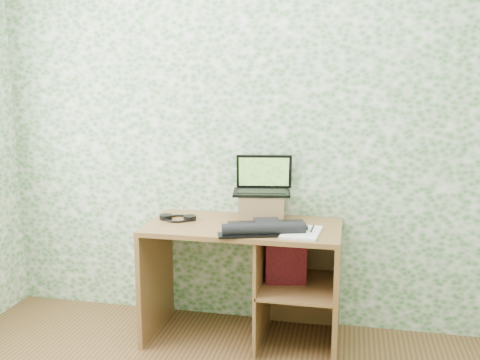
% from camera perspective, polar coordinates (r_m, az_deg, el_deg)
% --- Properties ---
extents(wall_back, '(3.50, 0.00, 3.50)m').
position_cam_1_polar(wall_back, '(3.52, 1.38, 5.20)').
color(wall_back, white).
rests_on(wall_back, ground).
extents(desk, '(1.20, 0.60, 0.75)m').
position_cam_1_polar(desk, '(3.42, 1.75, -9.08)').
color(desk, brown).
rests_on(desk, floor).
extents(riser, '(0.32, 0.28, 0.17)m').
position_cam_1_polar(riser, '(3.42, 2.29, -2.87)').
color(riser, '#8D5F3F').
rests_on(riser, desk).
extents(laptop, '(0.39, 0.31, 0.24)m').
position_cam_1_polar(laptop, '(3.43, 2.41, -0.42)').
color(laptop, black).
rests_on(laptop, riser).
extents(keyboard, '(0.53, 0.40, 0.07)m').
position_cam_1_polar(keyboard, '(3.16, 2.74, -5.13)').
color(keyboard, black).
rests_on(keyboard, desk).
extents(headphones, '(0.24, 0.18, 0.03)m').
position_cam_1_polar(headphones, '(3.46, -6.65, -4.05)').
color(headphones, black).
rests_on(headphones, desk).
extents(notepad, '(0.23, 0.32, 0.01)m').
position_cam_1_polar(notepad, '(3.16, 6.60, -5.56)').
color(notepad, silver).
rests_on(notepad, desk).
extents(mouse, '(0.09, 0.11, 0.03)m').
position_cam_1_polar(mouse, '(3.16, 6.10, -5.09)').
color(mouse, silver).
rests_on(mouse, notepad).
extents(pen, '(0.01, 0.15, 0.01)m').
position_cam_1_polar(pen, '(3.20, 7.72, -5.14)').
color(pen, black).
rests_on(pen, notepad).
extents(red_box, '(0.26, 0.13, 0.30)m').
position_cam_1_polar(red_box, '(3.34, 4.93, -8.50)').
color(red_box, maroon).
rests_on(red_box, desk).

